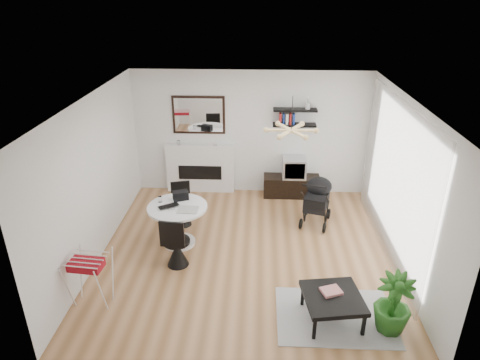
{
  "coord_description": "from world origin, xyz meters",
  "views": [
    {
      "loc": [
        0.2,
        -6.25,
        4.27
      ],
      "look_at": [
        -0.12,
        0.4,
        1.21
      ],
      "focal_mm": 32.0,
      "sensor_mm": 36.0,
      "label": 1
    }
  ],
  "objects_px": {
    "dining_table": "(178,219)",
    "stroller": "(317,202)",
    "fireplace": "(200,163)",
    "tv_console": "(291,186)",
    "drying_rack": "(90,280)",
    "potted_plant": "(393,304)",
    "crt_tv": "(294,168)",
    "coffee_table": "(333,299)"
  },
  "relations": [
    {
      "from": "dining_table",
      "to": "potted_plant",
      "type": "relative_size",
      "value": 1.19
    },
    {
      "from": "stroller",
      "to": "coffee_table",
      "type": "distance_m",
      "value": 2.72
    },
    {
      "from": "crt_tv",
      "to": "potted_plant",
      "type": "distance_m",
      "value": 4.14
    },
    {
      "from": "stroller",
      "to": "coffee_table",
      "type": "xyz_separation_m",
      "value": [
        -0.09,
        -2.72,
        -0.07
      ]
    },
    {
      "from": "dining_table",
      "to": "fireplace",
      "type": "bearing_deg",
      "value": 87.27
    },
    {
      "from": "dining_table",
      "to": "potted_plant",
      "type": "distance_m",
      "value": 3.76
    },
    {
      "from": "fireplace",
      "to": "potted_plant",
      "type": "xyz_separation_m",
      "value": [
        3.1,
        -4.14,
        -0.25
      ]
    },
    {
      "from": "drying_rack",
      "to": "stroller",
      "type": "bearing_deg",
      "value": 41.61
    },
    {
      "from": "coffee_table",
      "to": "potted_plant",
      "type": "distance_m",
      "value": 0.78
    },
    {
      "from": "tv_console",
      "to": "drying_rack",
      "type": "distance_m",
      "value": 4.81
    },
    {
      "from": "drying_rack",
      "to": "coffee_table",
      "type": "xyz_separation_m",
      "value": [
        3.43,
        -0.17,
        -0.05
      ]
    },
    {
      "from": "fireplace",
      "to": "potted_plant",
      "type": "relative_size",
      "value": 2.46
    },
    {
      "from": "fireplace",
      "to": "crt_tv",
      "type": "height_order",
      "value": "fireplace"
    },
    {
      "from": "tv_console",
      "to": "stroller",
      "type": "xyz_separation_m",
      "value": [
        0.41,
        -1.13,
        0.2
      ]
    },
    {
      "from": "fireplace",
      "to": "dining_table",
      "type": "xyz_separation_m",
      "value": [
        -0.1,
        -2.19,
        -0.18
      ]
    },
    {
      "from": "drying_rack",
      "to": "tv_console",
      "type": "bearing_deg",
      "value": 55.56
    },
    {
      "from": "tv_console",
      "to": "drying_rack",
      "type": "xyz_separation_m",
      "value": [
        -3.1,
        -3.67,
        0.19
      ]
    },
    {
      "from": "crt_tv",
      "to": "drying_rack",
      "type": "xyz_separation_m",
      "value": [
        -3.14,
        -3.67,
        -0.25
      ]
    },
    {
      "from": "tv_console",
      "to": "stroller",
      "type": "relative_size",
      "value": 1.21
    },
    {
      "from": "fireplace",
      "to": "tv_console",
      "type": "bearing_deg",
      "value": -4.12
    },
    {
      "from": "dining_table",
      "to": "drying_rack",
      "type": "bearing_deg",
      "value": -120.9
    },
    {
      "from": "crt_tv",
      "to": "drying_rack",
      "type": "height_order",
      "value": "crt_tv"
    },
    {
      "from": "drying_rack",
      "to": "coffee_table",
      "type": "bearing_deg",
      "value": 2.78
    },
    {
      "from": "crt_tv",
      "to": "stroller",
      "type": "xyz_separation_m",
      "value": [
        0.38,
        -1.13,
        -0.24
      ]
    },
    {
      "from": "dining_table",
      "to": "stroller",
      "type": "xyz_separation_m",
      "value": [
        2.54,
        0.91,
        -0.07
      ]
    },
    {
      "from": "tv_console",
      "to": "dining_table",
      "type": "distance_m",
      "value": 2.96
    },
    {
      "from": "fireplace",
      "to": "crt_tv",
      "type": "relative_size",
      "value": 4.33
    },
    {
      "from": "dining_table",
      "to": "drying_rack",
      "type": "height_order",
      "value": "drying_rack"
    },
    {
      "from": "coffee_table",
      "to": "crt_tv",
      "type": "bearing_deg",
      "value": 94.3
    },
    {
      "from": "fireplace",
      "to": "stroller",
      "type": "xyz_separation_m",
      "value": [
        2.43,
        -1.28,
        -0.26
      ]
    },
    {
      "from": "tv_console",
      "to": "coffee_table",
      "type": "bearing_deg",
      "value": -85.12
    },
    {
      "from": "potted_plant",
      "to": "drying_rack",
      "type": "bearing_deg",
      "value": 175.6
    },
    {
      "from": "dining_table",
      "to": "potted_plant",
      "type": "height_order",
      "value": "potted_plant"
    },
    {
      "from": "stroller",
      "to": "potted_plant",
      "type": "distance_m",
      "value": 2.94
    },
    {
      "from": "fireplace",
      "to": "drying_rack",
      "type": "distance_m",
      "value": 3.98
    },
    {
      "from": "tv_console",
      "to": "potted_plant",
      "type": "height_order",
      "value": "potted_plant"
    },
    {
      "from": "fireplace",
      "to": "drying_rack",
      "type": "relative_size",
      "value": 2.71
    },
    {
      "from": "dining_table",
      "to": "drying_rack",
      "type": "distance_m",
      "value": 1.9
    },
    {
      "from": "fireplace",
      "to": "drying_rack",
      "type": "bearing_deg",
      "value": -105.78
    },
    {
      "from": "tv_console",
      "to": "dining_table",
      "type": "bearing_deg",
      "value": -136.07
    },
    {
      "from": "crt_tv",
      "to": "stroller",
      "type": "height_order",
      "value": "stroller"
    },
    {
      "from": "crt_tv",
      "to": "drying_rack",
      "type": "bearing_deg",
      "value": -130.51
    }
  ]
}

